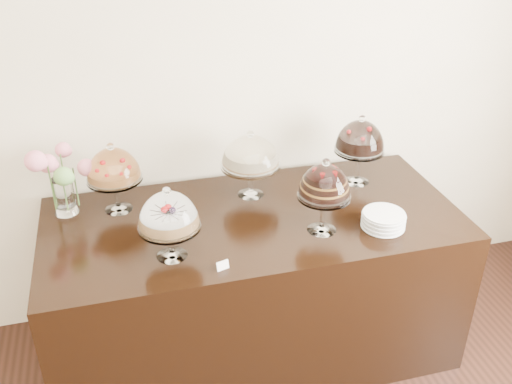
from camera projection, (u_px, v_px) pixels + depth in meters
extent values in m
cube|color=beige|center=(178.00, 80.00, 3.12)|extent=(5.00, 0.04, 3.00)
cube|color=black|center=(254.00, 284.00, 3.24)|extent=(2.20, 1.00, 0.90)
cone|color=white|center=(172.00, 253.00, 2.71)|extent=(0.15, 0.15, 0.02)
cylinder|color=white|center=(171.00, 239.00, 2.67)|extent=(0.03, 0.03, 0.13)
cylinder|color=white|center=(170.00, 227.00, 2.64)|extent=(0.29, 0.29, 0.01)
cylinder|color=tan|center=(169.00, 220.00, 2.62)|extent=(0.25, 0.25, 0.06)
sphere|color=red|center=(182.00, 209.00, 2.63)|extent=(0.02, 0.02, 0.02)
sphere|color=red|center=(156.00, 209.00, 2.63)|extent=(0.02, 0.02, 0.02)
sphere|color=red|center=(167.00, 221.00, 2.54)|extent=(0.02, 0.02, 0.02)
sphere|color=white|center=(166.00, 191.00, 2.54)|extent=(0.04, 0.04, 0.04)
cone|color=white|center=(322.00, 228.00, 2.90)|extent=(0.15, 0.15, 0.02)
cylinder|color=white|center=(323.00, 212.00, 2.86)|extent=(0.03, 0.03, 0.17)
cylinder|color=white|center=(324.00, 196.00, 2.81)|extent=(0.27, 0.27, 0.01)
cylinder|color=black|center=(325.00, 185.00, 2.78)|extent=(0.19, 0.19, 0.11)
sphere|color=red|center=(334.00, 170.00, 2.77)|extent=(0.02, 0.02, 0.02)
sphere|color=red|center=(322.00, 168.00, 2.79)|extent=(0.02, 0.02, 0.02)
sphere|color=red|center=(315.00, 172.00, 2.75)|extent=(0.02, 0.02, 0.02)
sphere|color=red|center=(322.00, 177.00, 2.71)|extent=(0.02, 0.02, 0.02)
sphere|color=red|center=(334.00, 176.00, 2.72)|extent=(0.02, 0.02, 0.02)
sphere|color=white|center=(326.00, 162.00, 2.72)|extent=(0.04, 0.04, 0.04)
cone|color=white|center=(251.00, 192.00, 3.23)|extent=(0.15, 0.15, 0.02)
cylinder|color=white|center=(251.00, 178.00, 3.18)|extent=(0.03, 0.03, 0.15)
cylinder|color=white|center=(251.00, 165.00, 3.14)|extent=(0.33, 0.33, 0.01)
cylinder|color=beige|center=(251.00, 159.00, 3.12)|extent=(0.25, 0.25, 0.06)
sphere|color=white|center=(250.00, 134.00, 3.05)|extent=(0.04, 0.04, 0.04)
cone|color=white|center=(356.00, 180.00, 3.36)|extent=(0.15, 0.15, 0.02)
cylinder|color=white|center=(358.00, 164.00, 3.31)|extent=(0.03, 0.03, 0.17)
cylinder|color=white|center=(359.00, 150.00, 3.26)|extent=(0.29, 0.29, 0.01)
cylinder|color=black|center=(360.00, 143.00, 3.24)|extent=(0.23, 0.23, 0.07)
sphere|color=red|center=(369.00, 133.00, 3.25)|extent=(0.02, 0.02, 0.02)
sphere|color=red|center=(350.00, 133.00, 3.24)|extent=(0.02, 0.02, 0.02)
sphere|color=red|center=(363.00, 140.00, 3.16)|extent=(0.02, 0.02, 0.02)
sphere|color=white|center=(362.00, 119.00, 3.17)|extent=(0.04, 0.04, 0.04)
cone|color=white|center=(119.00, 207.00, 3.08)|extent=(0.15, 0.15, 0.02)
cylinder|color=white|center=(117.00, 193.00, 3.04)|extent=(0.03, 0.03, 0.15)
cylinder|color=white|center=(115.00, 179.00, 3.00)|extent=(0.29, 0.29, 0.01)
cylinder|color=#C27939|center=(114.00, 174.00, 2.98)|extent=(0.25, 0.25, 0.04)
sphere|color=red|center=(126.00, 166.00, 3.00)|extent=(0.02, 0.02, 0.02)
sphere|color=red|center=(116.00, 163.00, 3.03)|extent=(0.02, 0.02, 0.02)
sphere|color=red|center=(103.00, 166.00, 3.00)|extent=(0.02, 0.02, 0.02)
sphere|color=red|center=(101.00, 172.00, 2.94)|extent=(0.02, 0.02, 0.02)
sphere|color=red|center=(111.00, 175.00, 2.91)|extent=(0.02, 0.02, 0.02)
sphere|color=red|center=(124.00, 172.00, 2.94)|extent=(0.02, 0.02, 0.02)
sphere|color=white|center=(110.00, 147.00, 2.91)|extent=(0.04, 0.04, 0.04)
cylinder|color=white|center=(64.00, 196.00, 3.01)|extent=(0.11, 0.11, 0.20)
cylinder|color=#476B2D|center=(76.00, 187.00, 2.99)|extent=(0.01, 0.01, 0.22)
sphere|color=pink|center=(86.00, 168.00, 2.94)|extent=(0.09, 0.09, 0.09)
cylinder|color=#476B2D|center=(65.00, 178.00, 3.02)|extent=(0.01, 0.01, 0.28)
sphere|color=pink|center=(63.00, 150.00, 3.00)|extent=(0.08, 0.08, 0.08)
cylinder|color=#476B2D|center=(57.00, 185.00, 2.99)|extent=(0.01, 0.01, 0.24)
sphere|color=pink|center=(48.00, 163.00, 2.93)|extent=(0.10, 0.10, 0.10)
cylinder|color=#476B2D|center=(51.00, 184.00, 2.93)|extent=(0.01, 0.01, 0.31)
sphere|color=pink|center=(35.00, 161.00, 2.82)|extent=(0.11, 0.11, 0.11)
cylinder|color=#476B2D|center=(65.00, 192.00, 2.94)|extent=(0.01, 0.01, 0.23)
sphere|color=#629447|center=(63.00, 176.00, 2.84)|extent=(0.10, 0.10, 0.10)
cylinder|color=white|center=(383.00, 226.00, 2.93)|extent=(0.22, 0.22, 0.01)
cylinder|color=white|center=(383.00, 225.00, 2.93)|extent=(0.21, 0.21, 0.01)
cylinder|color=white|center=(383.00, 223.00, 2.92)|extent=(0.22, 0.22, 0.01)
cylinder|color=white|center=(383.00, 221.00, 2.91)|extent=(0.21, 0.21, 0.01)
cylinder|color=white|center=(383.00, 219.00, 2.91)|extent=(0.22, 0.22, 0.01)
cylinder|color=white|center=(384.00, 217.00, 2.90)|extent=(0.21, 0.21, 0.01)
cylinder|color=white|center=(384.00, 216.00, 2.90)|extent=(0.22, 0.22, 0.01)
cylinder|color=white|center=(384.00, 214.00, 2.89)|extent=(0.21, 0.21, 0.01)
cube|color=white|center=(223.00, 265.00, 2.61)|extent=(0.06, 0.03, 0.04)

